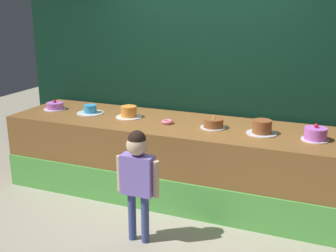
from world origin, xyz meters
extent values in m
plane|color=#ADA38E|center=(0.00, 0.00, 0.00)|extent=(12.00, 12.00, 0.00)
cube|color=brown|center=(0.00, 0.51, 0.43)|extent=(4.30, 1.02, 0.86)
cube|color=#59B24C|center=(0.00, -0.01, 0.19)|extent=(4.30, 0.02, 0.39)
cube|color=black|center=(0.00, 1.12, 1.54)|extent=(5.06, 0.08, 3.08)
cylinder|color=#3F4C8C|center=(-0.20, -0.58, 0.24)|extent=(0.07, 0.07, 0.48)
cylinder|color=#3F4C8C|center=(-0.06, -0.58, 0.24)|extent=(0.07, 0.07, 0.48)
cube|color=#8C72D8|center=(-0.13, -0.58, 0.67)|extent=(0.30, 0.13, 0.37)
cylinder|color=beige|center=(-0.31, -0.58, 0.65)|extent=(0.06, 0.06, 0.34)
cylinder|color=beige|center=(0.05, -0.58, 0.65)|extent=(0.06, 0.06, 0.34)
sphere|color=beige|center=(-0.13, -0.58, 0.95)|extent=(0.19, 0.19, 0.19)
sphere|color=black|center=(-0.13, -0.58, 1.00)|extent=(0.16, 0.16, 0.16)
torus|color=pink|center=(-0.26, 0.45, 0.88)|extent=(0.13, 0.13, 0.04)
cylinder|color=white|center=(-1.83, 0.52, 0.87)|extent=(0.28, 0.28, 0.01)
cylinder|color=#CC66D8|center=(-1.83, 0.52, 0.91)|extent=(0.21, 0.21, 0.08)
sphere|color=red|center=(-1.83, 0.52, 0.97)|extent=(0.04, 0.04, 0.04)
cylinder|color=white|center=(-1.31, 0.51, 0.87)|extent=(0.32, 0.32, 0.01)
cylinder|color=#3399D8|center=(-1.31, 0.51, 0.92)|extent=(0.15, 0.15, 0.09)
cylinder|color=white|center=(-0.78, 0.53, 0.87)|extent=(0.31, 0.31, 0.01)
cylinder|color=orange|center=(-0.78, 0.53, 0.94)|extent=(0.19, 0.19, 0.12)
cone|color=#F2E566|center=(-0.78, 0.53, 1.01)|extent=(0.02, 0.02, 0.03)
cylinder|color=silver|center=(0.26, 0.48, 0.87)|extent=(0.28, 0.28, 0.01)
cylinder|color=brown|center=(0.26, 0.48, 0.92)|extent=(0.21, 0.21, 0.09)
cone|color=#F2E566|center=(0.26, 0.48, 0.99)|extent=(0.02, 0.02, 0.05)
cylinder|color=silver|center=(0.78, 0.46, 0.87)|extent=(0.31, 0.31, 0.01)
cylinder|color=brown|center=(0.78, 0.46, 0.94)|extent=(0.20, 0.20, 0.14)
cylinder|color=white|center=(1.31, 0.45, 0.87)|extent=(0.26, 0.26, 0.01)
cylinder|color=#CC66D8|center=(1.31, 0.45, 0.93)|extent=(0.22, 0.22, 0.12)
sphere|color=red|center=(1.31, 0.45, 1.01)|extent=(0.04, 0.04, 0.04)
camera|label=1|loc=(1.45, -3.72, 2.15)|focal=44.81mm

